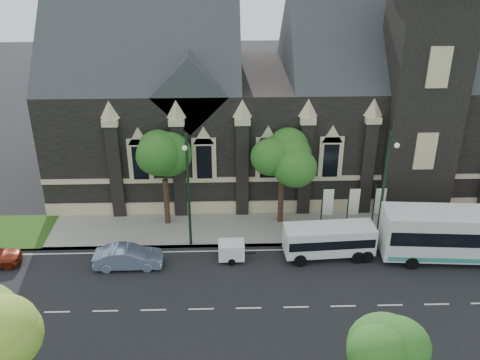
{
  "coord_description": "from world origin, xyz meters",
  "views": [
    {
      "loc": [
        -1.39,
        -27.05,
        22.38
      ],
      "look_at": [
        -0.37,
        6.0,
        6.07
      ],
      "focal_mm": 40.59,
      "sensor_mm": 36.0,
      "label": 1
    }
  ],
  "objects_px": {
    "banner_flag_left": "(326,205)",
    "banner_flag_right": "(378,204)",
    "shuttle_bus": "(329,239)",
    "tree_walk_left": "(167,158)",
    "street_lamp_mid": "(188,186)",
    "sedan": "(128,257)",
    "tree_walk_right": "(285,155)",
    "street_lamp_near": "(385,183)",
    "tree_park_east": "(398,360)",
    "banner_flag_center": "(352,204)",
    "tour_coach": "(477,235)",
    "box_trailer": "(231,250)"
  },
  "relations": [
    {
      "from": "banner_flag_right",
      "to": "sedan",
      "type": "bearing_deg",
      "value": -167.11
    },
    {
      "from": "banner_flag_right",
      "to": "banner_flag_center",
      "type": "bearing_deg",
      "value": 180.0
    },
    {
      "from": "tree_walk_left",
      "to": "tree_walk_right",
      "type": "bearing_deg",
      "value": 0.06
    },
    {
      "from": "banner_flag_right",
      "to": "banner_flag_left",
      "type": "bearing_deg",
      "value": 180.0
    },
    {
      "from": "tree_park_east",
      "to": "sedan",
      "type": "relative_size",
      "value": 1.32
    },
    {
      "from": "banner_flag_center",
      "to": "shuttle_bus",
      "type": "height_order",
      "value": "banner_flag_center"
    },
    {
      "from": "banner_flag_center",
      "to": "sedan",
      "type": "distance_m",
      "value": 17.13
    },
    {
      "from": "banner_flag_left",
      "to": "banner_flag_right",
      "type": "distance_m",
      "value": 4.0
    },
    {
      "from": "tree_walk_right",
      "to": "shuttle_bus",
      "type": "relative_size",
      "value": 1.2
    },
    {
      "from": "banner_flag_center",
      "to": "tour_coach",
      "type": "xyz_separation_m",
      "value": [
        7.98,
        -4.1,
        -0.31
      ]
    },
    {
      "from": "banner_flag_right",
      "to": "tour_coach",
      "type": "height_order",
      "value": "banner_flag_right"
    },
    {
      "from": "street_lamp_near",
      "to": "tour_coach",
      "type": "distance_m",
      "value": 7.3
    },
    {
      "from": "tree_park_east",
      "to": "banner_flag_center",
      "type": "relative_size",
      "value": 1.57
    },
    {
      "from": "tree_walk_left",
      "to": "tour_coach",
      "type": "xyz_separation_m",
      "value": [
        22.07,
        -5.8,
        -3.66
      ]
    },
    {
      "from": "banner_flag_right",
      "to": "tree_walk_left",
      "type": "bearing_deg",
      "value": 173.96
    },
    {
      "from": "street_lamp_near",
      "to": "sedan",
      "type": "xyz_separation_m",
      "value": [
        -18.23,
        -2.33,
        -4.33
      ]
    },
    {
      "from": "street_lamp_near",
      "to": "shuttle_bus",
      "type": "relative_size",
      "value": 1.38
    },
    {
      "from": "banner_flag_center",
      "to": "street_lamp_near",
      "type": "bearing_deg",
      "value": -48.07
    },
    {
      "from": "banner_flag_left",
      "to": "banner_flag_center",
      "type": "bearing_deg",
      "value": 0.0
    },
    {
      "from": "tree_walk_right",
      "to": "street_lamp_near",
      "type": "distance_m",
      "value": 7.72
    },
    {
      "from": "street_lamp_mid",
      "to": "banner_flag_right",
      "type": "bearing_deg",
      "value": 7.6
    },
    {
      "from": "tour_coach",
      "to": "sedan",
      "type": "xyz_separation_m",
      "value": [
        -24.5,
        -0.14,
        -1.29
      ]
    },
    {
      "from": "banner_flag_center",
      "to": "tour_coach",
      "type": "distance_m",
      "value": 8.98
    },
    {
      "from": "tree_park_east",
      "to": "street_lamp_near",
      "type": "bearing_deg",
      "value": 76.89
    },
    {
      "from": "tree_park_east",
      "to": "banner_flag_right",
      "type": "bearing_deg",
      "value": 77.35
    },
    {
      "from": "tree_walk_left",
      "to": "street_lamp_near",
      "type": "xyz_separation_m",
      "value": [
        15.8,
        -3.61,
        -0.62
      ]
    },
    {
      "from": "banner_flag_left",
      "to": "banner_flag_right",
      "type": "height_order",
      "value": "same"
    },
    {
      "from": "tree_park_east",
      "to": "shuttle_bus",
      "type": "xyz_separation_m",
      "value": [
        -0.15,
        14.93,
        -3.18
      ]
    },
    {
      "from": "tree_park_east",
      "to": "banner_flag_right",
      "type": "distance_m",
      "value": 18.91
    },
    {
      "from": "street_lamp_near",
      "to": "tree_park_east",
      "type": "bearing_deg",
      "value": -103.11
    },
    {
      "from": "tree_walk_left",
      "to": "street_lamp_mid",
      "type": "xyz_separation_m",
      "value": [
        1.8,
        -3.61,
        -0.62
      ]
    },
    {
      "from": "banner_flag_right",
      "to": "shuttle_bus",
      "type": "relative_size",
      "value": 0.61
    },
    {
      "from": "tree_park_east",
      "to": "banner_flag_center",
      "type": "bearing_deg",
      "value": 83.43
    },
    {
      "from": "tree_walk_right",
      "to": "box_trailer",
      "type": "height_order",
      "value": "tree_walk_right"
    },
    {
      "from": "tour_coach",
      "to": "banner_flag_left",
      "type": "bearing_deg",
      "value": 162.11
    },
    {
      "from": "tree_walk_right",
      "to": "banner_flag_right",
      "type": "relative_size",
      "value": 1.95
    },
    {
      "from": "tree_park_east",
      "to": "tree_walk_right",
      "type": "distance_m",
      "value": 20.29
    },
    {
      "from": "tour_coach",
      "to": "box_trailer",
      "type": "bearing_deg",
      "value": -177.15
    },
    {
      "from": "box_trailer",
      "to": "street_lamp_near",
      "type": "bearing_deg",
      "value": 8.27
    },
    {
      "from": "banner_flag_left",
      "to": "box_trailer",
      "type": "height_order",
      "value": "banner_flag_left"
    },
    {
      "from": "banner_flag_center",
      "to": "box_trailer",
      "type": "bearing_deg",
      "value": -158.68
    },
    {
      "from": "tree_walk_right",
      "to": "shuttle_bus",
      "type": "distance_m",
      "value": 7.29
    },
    {
      "from": "banner_flag_left",
      "to": "sedan",
      "type": "relative_size",
      "value": 0.84
    },
    {
      "from": "tree_park_east",
      "to": "shuttle_bus",
      "type": "bearing_deg",
      "value": 90.57
    },
    {
      "from": "tree_walk_left",
      "to": "sedan",
      "type": "xyz_separation_m",
      "value": [
        -2.43,
        -5.94,
        -4.95
      ]
    },
    {
      "from": "tour_coach",
      "to": "sedan",
      "type": "bearing_deg",
      "value": -175.25
    },
    {
      "from": "tree_walk_right",
      "to": "banner_flag_left",
      "type": "height_order",
      "value": "tree_walk_right"
    },
    {
      "from": "tree_walk_left",
      "to": "box_trailer",
      "type": "relative_size",
      "value": 2.86
    },
    {
      "from": "street_lamp_near",
      "to": "street_lamp_mid",
      "type": "bearing_deg",
      "value": 180.0
    },
    {
      "from": "sedan",
      "to": "street_lamp_mid",
      "type": "bearing_deg",
      "value": -62.41
    }
  ]
}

